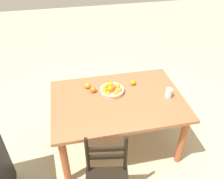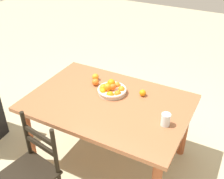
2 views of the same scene
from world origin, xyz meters
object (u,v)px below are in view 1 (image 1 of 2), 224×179
orange_loose_0 (93,90)px  dining_table (117,106)px  orange_loose_1 (88,86)px  orange_loose_2 (133,83)px  drinking_glass (169,93)px  fruit_bowl (112,90)px

orange_loose_0 → dining_table: bearing=142.9°
orange_loose_1 → orange_loose_2: size_ratio=1.09×
orange_loose_1 → drinking_glass: drinking_glass is taller
orange_loose_2 → orange_loose_0: bearing=5.2°
fruit_bowl → orange_loose_0: bearing=-13.1°
fruit_bowl → orange_loose_0: 0.23m
fruit_bowl → orange_loose_2: fruit_bowl is taller
orange_loose_0 → drinking_glass: 0.90m
fruit_bowl → orange_loose_2: bearing=-161.5°
orange_loose_2 → orange_loose_1: bearing=-4.8°
orange_loose_0 → drinking_glass: (-0.86, 0.28, 0.02)m
dining_table → orange_loose_1: bearing=-42.7°
dining_table → drinking_glass: bearing=172.5°
orange_loose_1 → drinking_glass: (-0.92, 0.37, 0.02)m
fruit_bowl → dining_table: bearing=105.0°
orange_loose_1 → orange_loose_2: (-0.57, 0.05, -0.00)m
orange_loose_0 → orange_loose_1: 0.11m
orange_loose_1 → orange_loose_2: 0.58m
orange_loose_0 → orange_loose_1: same height
dining_table → fruit_bowl: (0.04, -0.15, 0.14)m
orange_loose_0 → orange_loose_1: (0.06, -0.10, -0.00)m
orange_loose_0 → orange_loose_2: orange_loose_0 is taller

